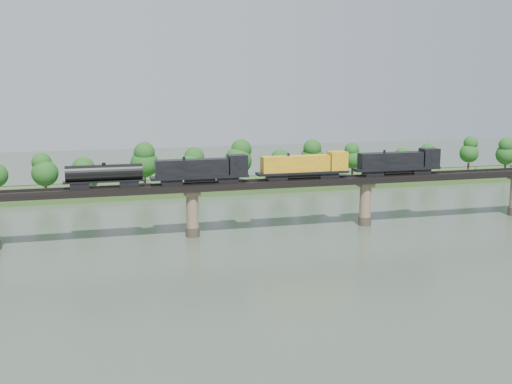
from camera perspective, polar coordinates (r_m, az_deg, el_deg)
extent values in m
plane|color=#344133|center=(110.19, -3.01, -7.71)|extent=(400.00, 400.00, 0.00)
cube|color=#2B4B1E|center=(191.63, -8.38, 0.27)|extent=(300.00, 24.00, 1.60)
cylinder|color=#473A2D|center=(138.27, -5.64, -3.54)|extent=(3.00, 3.00, 2.00)
cylinder|color=#857557|center=(137.26, -5.67, -1.72)|extent=(2.60, 2.60, 9.00)
cube|color=#857557|center=(136.47, -5.70, -0.07)|extent=(3.20, 3.20, 1.00)
cylinder|color=#473A2D|center=(149.87, 9.63, -2.54)|extent=(3.00, 3.00, 2.00)
cylinder|color=#857557|center=(148.94, 9.68, -0.85)|extent=(2.60, 2.60, 9.00)
cube|color=#857557|center=(148.21, 9.73, 0.67)|extent=(3.20, 3.20, 1.00)
cube|color=black|center=(136.25, -5.71, 0.44)|extent=(220.00, 5.00, 1.50)
cube|color=black|center=(135.38, -5.67, 0.74)|extent=(220.00, 0.12, 0.16)
cube|color=black|center=(136.84, -5.77, 0.84)|extent=(220.00, 0.12, 0.16)
cube|color=black|center=(133.67, -5.56, 0.88)|extent=(220.00, 0.10, 0.10)
cube|color=black|center=(138.34, -5.89, 1.20)|extent=(220.00, 0.10, 0.10)
cube|color=black|center=(133.73, -5.55, 0.73)|extent=(0.08, 0.08, 0.70)
cube|color=black|center=(138.40, -5.89, 1.06)|extent=(0.08, 0.08, 0.70)
cylinder|color=#382619|center=(184.19, -18.17, 0.23)|extent=(0.70, 0.70, 3.34)
sphere|color=#134313|center=(183.49, -18.25, 1.60)|extent=(7.18, 7.18, 7.18)
sphere|color=#134313|center=(183.11, -18.30, 2.46)|extent=(5.39, 5.39, 5.39)
cylinder|color=#382619|center=(181.29, -14.98, 0.15)|extent=(0.70, 0.70, 2.83)
sphere|color=#134313|center=(180.67, -15.04, 1.33)|extent=(8.26, 8.26, 8.26)
sphere|color=#134313|center=(180.33, -15.07, 2.07)|extent=(6.19, 6.19, 6.19)
cylinder|color=#382619|center=(188.37, -9.84, 0.91)|extent=(0.70, 0.70, 3.96)
sphere|color=#134313|center=(187.58, -9.89, 2.50)|extent=(8.07, 8.07, 8.07)
sphere|color=#134313|center=(187.16, -9.92, 3.51)|extent=(6.05, 6.05, 6.05)
cylinder|color=#382619|center=(188.62, -5.69, 0.92)|extent=(0.70, 0.70, 3.27)
sphere|color=#134313|center=(187.96, -5.72, 2.23)|extent=(8.03, 8.03, 8.03)
sphere|color=#134313|center=(187.59, -5.73, 3.05)|extent=(6.02, 6.02, 6.02)
cylinder|color=#382619|center=(192.47, -1.60, 1.26)|extent=(0.70, 0.70, 3.92)
sphere|color=#134313|center=(191.70, -1.61, 2.80)|extent=(8.29, 8.29, 8.29)
sphere|color=#134313|center=(191.30, -1.61, 3.77)|extent=(6.21, 6.21, 6.21)
cylinder|color=#382619|center=(188.79, 2.13, 0.94)|extent=(0.70, 0.70, 3.02)
sphere|color=#134313|center=(188.17, 2.13, 2.15)|extent=(7.74, 7.74, 7.74)
sphere|color=#134313|center=(187.82, 2.14, 2.91)|extent=(5.80, 5.80, 5.80)
cylinder|color=#382619|center=(201.04, 5.00, 1.60)|extent=(0.70, 0.70, 3.80)
sphere|color=#134313|center=(200.33, 5.02, 3.03)|extent=(7.47, 7.47, 7.47)
sphere|color=#134313|center=(199.94, 5.03, 3.93)|extent=(5.60, 5.60, 5.60)
cylinder|color=#382619|center=(206.34, 8.54, 1.69)|extent=(0.70, 0.70, 3.38)
sphere|color=#134313|center=(205.71, 8.58, 2.93)|extent=(6.23, 6.23, 6.23)
sphere|color=#134313|center=(205.37, 8.60, 3.71)|extent=(4.67, 4.67, 4.67)
cylinder|color=#382619|center=(207.15, 12.71, 1.50)|extent=(0.70, 0.70, 2.77)
sphere|color=#134313|center=(206.63, 12.75, 2.51)|extent=(7.04, 7.04, 7.04)
sphere|color=#134313|center=(206.33, 12.78, 3.15)|extent=(5.28, 5.28, 5.28)
cylinder|color=#382619|center=(218.03, 15.17, 1.85)|extent=(0.70, 0.70, 2.94)
sphere|color=#134313|center=(217.50, 15.22, 2.87)|extent=(6.73, 6.73, 6.73)
sphere|color=#134313|center=(217.20, 15.25, 3.52)|extent=(5.05, 5.05, 5.05)
cylinder|color=#382619|center=(221.42, 18.34, 1.94)|extent=(0.70, 0.70, 3.94)
sphere|color=#134313|center=(220.75, 18.41, 3.29)|extent=(6.17, 6.17, 6.17)
sphere|color=#134313|center=(220.39, 18.46, 4.14)|extent=(4.62, 4.62, 4.62)
cylinder|color=#382619|center=(224.46, 21.25, 1.85)|extent=(0.70, 0.70, 3.77)
sphere|color=#134313|center=(223.82, 21.33, 3.12)|extent=(6.60, 6.60, 6.60)
sphere|color=#134313|center=(223.48, 21.39, 3.92)|extent=(4.95, 4.95, 4.95)
cube|color=black|center=(154.02, 14.38, 1.83)|extent=(4.38, 2.63, 1.20)
cube|color=black|center=(148.49, 10.33, 1.68)|extent=(4.38, 2.63, 1.20)
cube|color=black|center=(151.05, 12.41, 2.05)|extent=(20.78, 3.28, 0.55)
cube|color=black|center=(150.03, 11.88, 2.79)|extent=(15.31, 2.95, 3.50)
cube|color=black|center=(154.69, 15.14, 3.00)|extent=(3.94, 3.28, 4.16)
cylinder|color=black|center=(151.14, 12.40, 1.82)|extent=(6.56, 1.53, 1.53)
cube|color=black|center=(144.16, 6.40, 1.53)|extent=(4.38, 2.63, 1.20)
cube|color=black|center=(140.23, 1.82, 1.34)|extent=(4.38, 2.63, 1.20)
cube|color=black|center=(141.96, 4.15, 1.74)|extent=(20.78, 3.28, 0.55)
cube|color=gold|center=(141.14, 3.53, 2.53)|extent=(15.31, 2.95, 3.50)
cube|color=gold|center=(144.53, 7.24, 2.78)|extent=(3.94, 3.28, 4.16)
cylinder|color=black|center=(142.06, 4.14, 1.50)|extent=(6.56, 1.53, 1.53)
cube|color=black|center=(137.47, -2.54, 1.15)|extent=(4.38, 2.63, 1.20)
cube|color=black|center=(135.40, -7.52, 0.92)|extent=(4.38, 2.63, 1.20)
cube|color=black|center=(136.19, -5.02, 1.35)|extent=(20.78, 3.28, 0.55)
cube|color=black|center=(135.61, -5.71, 2.17)|extent=(15.31, 2.95, 3.50)
cube|color=black|center=(137.49, -1.66, 2.47)|extent=(3.94, 3.28, 4.16)
cylinder|color=black|center=(136.28, -5.01, 1.10)|extent=(6.56, 1.53, 1.53)
cube|color=black|center=(134.55, -11.21, 0.75)|extent=(3.83, 2.41, 1.20)
cube|color=black|center=(134.27, -15.40, 0.55)|extent=(3.83, 2.41, 1.20)
cube|color=black|center=(134.21, -13.32, 0.95)|extent=(16.41, 2.63, 0.33)
cylinder|color=black|center=(133.94, -13.35, 1.69)|extent=(15.31, 3.28, 3.28)
cylinder|color=black|center=(133.69, -13.38, 2.43)|extent=(0.77, 0.77, 0.55)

